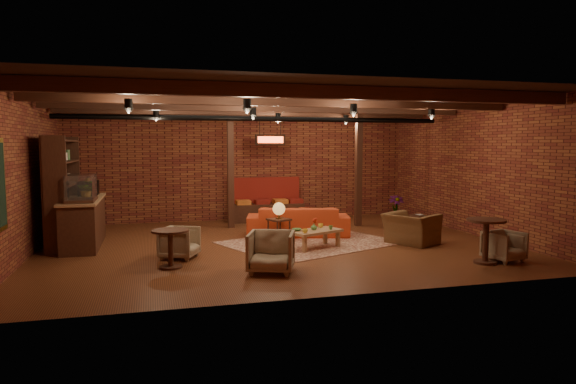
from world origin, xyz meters
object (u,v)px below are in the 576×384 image
object	(u,v)px
armchair_a	(180,241)
armchair_b	(271,250)
armchair_far	(504,245)
armchair_right	(411,223)
coffee_table	(315,232)
round_table_left	(170,242)
round_table_right	(486,234)
plant_tall	(396,181)
sofa	(298,221)
side_table_lamp	(279,212)
side_table_book	(417,216)

from	to	relation	value
armchair_a	armchair_b	size ratio (longest dim) A/B	0.85
armchair_far	armchair_a	bearing A→B (deg)	149.30
armchair_a	armchair_right	size ratio (longest dim) A/B	0.64
armchair_a	coffee_table	bearing A→B (deg)	-60.91
round_table_left	round_table_right	bearing A→B (deg)	-11.40
coffee_table	armchair_right	world-z (taller)	armchair_right
coffee_table	armchair_far	bearing A→B (deg)	-33.73
armchair_far	plant_tall	size ratio (longest dim) A/B	0.27
sofa	round_table_right	bearing A→B (deg)	139.09
coffee_table	round_table_right	distance (m)	3.42
side_table_lamp	plant_tall	world-z (taller)	plant_tall
round_table_left	armchair_far	size ratio (longest dim) A/B	1.10
sofa	armchair_right	distance (m)	2.72
coffee_table	armchair_far	size ratio (longest dim) A/B	2.01
side_table_book	armchair_b	bearing A→B (deg)	-146.16
armchair_a	armchair_right	world-z (taller)	armchair_right
round_table_left	round_table_right	distance (m)	5.83
sofa	round_table_right	world-z (taller)	round_table_right
side_table_lamp	round_table_left	bearing A→B (deg)	-142.53
armchair_far	plant_tall	xyz separation A→B (m)	(0.14, 4.75, 0.88)
sofa	armchair_right	bearing A→B (deg)	156.92
armchair_b	armchair_a	bearing A→B (deg)	153.79
plant_tall	coffee_table	bearing A→B (deg)	-140.71
coffee_table	round_table_left	xyz separation A→B (m)	(-3.05, -0.99, 0.12)
sofa	round_table_left	world-z (taller)	sofa
armchair_far	armchair_b	bearing A→B (deg)	162.67
coffee_table	armchair_right	xyz separation A→B (m)	(2.24, -0.08, 0.11)
armchair_b	side_table_book	size ratio (longest dim) A/B	1.53
round_table_left	armchair_far	distance (m)	6.26
round_table_left	armchair_b	world-z (taller)	armchair_b
side_table_lamp	armchair_a	world-z (taller)	side_table_lamp
sofa	coffee_table	xyz separation A→B (m)	(-0.09, -1.57, -0.01)
sofa	side_table_lamp	world-z (taller)	side_table_lamp
round_table_left	round_table_right	world-z (taller)	round_table_right
armchair_a	armchair_b	world-z (taller)	armchair_b
armchair_right	round_table_right	distance (m)	2.11
round_table_right	plant_tall	xyz separation A→B (m)	(0.60, 4.81, 0.64)
coffee_table	side_table_book	xyz separation A→B (m)	(3.13, 1.24, 0.05)
armchair_b	side_table_lamp	bearing A→B (deg)	93.39
plant_tall	round_table_right	bearing A→B (deg)	-97.09
sofa	armchair_b	xyz separation A→B (m)	(-1.46, -3.35, 0.04)
sofa	armchair_a	xyz separation A→B (m)	(-2.93, -1.80, -0.02)
sofa	armchair_b	world-z (taller)	armchair_b
side_table_lamp	armchair_a	xyz separation A→B (m)	(-2.29, -1.14, -0.35)
plant_tall	side_table_book	bearing A→B (deg)	-95.27
armchair_a	armchair_far	world-z (taller)	armchair_a
armchair_b	armchair_far	distance (m)	4.51
sofa	armchair_a	size ratio (longest dim) A/B	3.64
sofa	plant_tall	size ratio (longest dim) A/B	1.03
armchair_a	armchair_far	xyz separation A→B (m)	(5.97, -1.86, -0.02)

